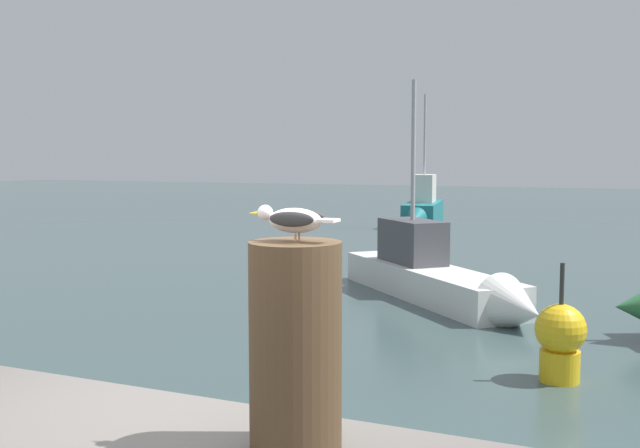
{
  "coord_description": "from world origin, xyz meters",
  "views": [
    {
      "loc": [
        1.85,
        -3.0,
        2.47
      ],
      "look_at": [
        0.61,
        -0.15,
        2.19
      ],
      "focal_mm": 40.68,
      "sensor_mm": 36.0,
      "label": 1
    }
  ],
  "objects_px": {
    "boat_white": "(439,278)",
    "channel_buoy": "(560,339)",
    "mooring_post": "(295,347)",
    "seagull": "(293,219)",
    "boat_teal": "(422,211)"
  },
  "relations": [
    {
      "from": "boat_white",
      "to": "channel_buoy",
      "type": "xyz_separation_m",
      "value": [
        2.35,
        -3.86,
        0.06
      ]
    },
    {
      "from": "mooring_post",
      "to": "boat_white",
      "type": "height_order",
      "value": "boat_white"
    },
    {
      "from": "seagull",
      "to": "channel_buoy",
      "type": "distance_m",
      "value": 5.95
    },
    {
      "from": "seagull",
      "to": "boat_white",
      "type": "height_order",
      "value": "boat_white"
    },
    {
      "from": "mooring_post",
      "to": "channel_buoy",
      "type": "xyz_separation_m",
      "value": [
        0.54,
        5.66,
        -1.23
      ]
    },
    {
      "from": "boat_white",
      "to": "boat_teal",
      "type": "distance_m",
      "value": 12.71
    },
    {
      "from": "mooring_post",
      "to": "seagull",
      "type": "bearing_deg",
      "value": -178.96
    },
    {
      "from": "boat_white",
      "to": "seagull",
      "type": "bearing_deg",
      "value": -79.27
    },
    {
      "from": "mooring_post",
      "to": "boat_white",
      "type": "bearing_deg",
      "value": 100.77
    },
    {
      "from": "seagull",
      "to": "boat_white",
      "type": "bearing_deg",
      "value": 100.73
    },
    {
      "from": "boat_white",
      "to": "boat_teal",
      "type": "height_order",
      "value": "boat_teal"
    },
    {
      "from": "boat_white",
      "to": "mooring_post",
      "type": "bearing_deg",
      "value": -79.23
    },
    {
      "from": "boat_teal",
      "to": "channel_buoy",
      "type": "relative_size",
      "value": 3.52
    },
    {
      "from": "mooring_post",
      "to": "boat_teal",
      "type": "xyz_separation_m",
      "value": [
        -5.48,
        21.68,
        -1.07
      ]
    },
    {
      "from": "seagull",
      "to": "mooring_post",
      "type": "bearing_deg",
      "value": 1.04
    }
  ]
}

